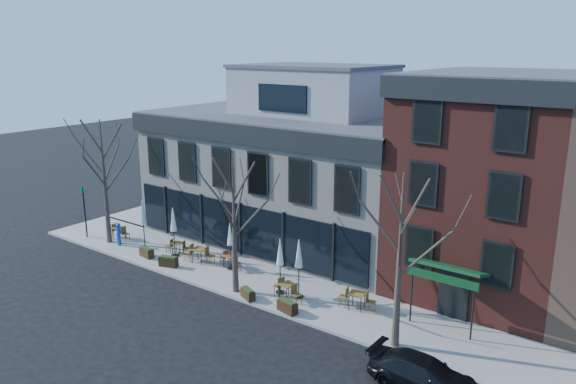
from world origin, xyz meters
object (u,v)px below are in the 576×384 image
Objects in this scene: parked_sedan at (424,375)px; call_box at (119,233)px; cafe_set_0 at (119,232)px; umbrella_0 at (143,215)px.

call_box reaches higher than parked_sedan.
cafe_set_0 is (-22.68, 3.50, 0.00)m from parked_sedan.
umbrella_0 is (2.89, -0.27, 1.75)m from cafe_set_0.
parked_sedan is 1.36× the size of umbrella_0.
umbrella_0 reaches higher than parked_sedan.
umbrella_0 reaches higher than cafe_set_0.
call_box is at bearing -165.15° from umbrella_0.
parked_sedan is 2.45× the size of cafe_set_0.
umbrella_0 reaches higher than call_box.
parked_sedan is at bearing -9.29° from umbrella_0.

